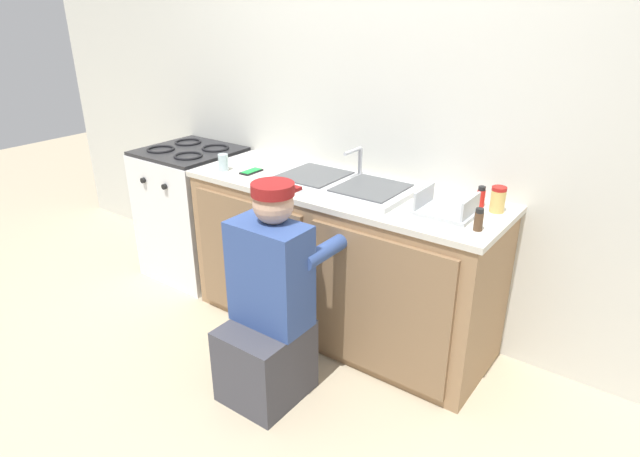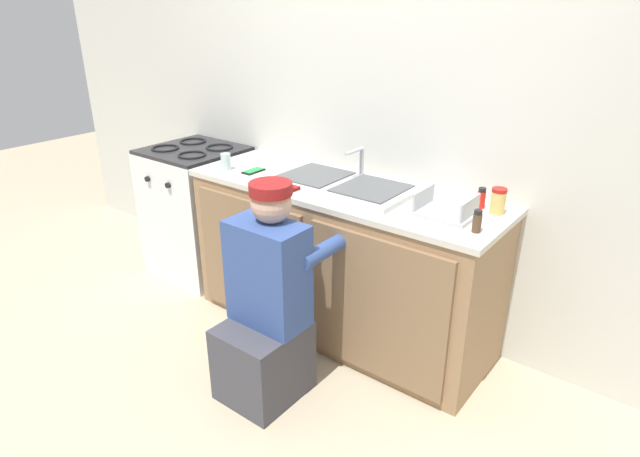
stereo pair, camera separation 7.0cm
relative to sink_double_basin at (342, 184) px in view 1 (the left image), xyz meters
The scene contains 13 objects.
ground_plane 0.97m from the sink_double_basin, 90.00° to the right, with size 12.00×12.00×0.00m, color tan.
back_wall 0.48m from the sink_double_basin, 90.00° to the left, with size 6.00×0.10×2.50m, color silver.
counter_cabinet 0.49m from the sink_double_basin, 90.00° to the right, with size 1.81×0.62×0.87m.
countertop 0.04m from the sink_double_basin, 90.00° to the right, with size 1.85×0.62×0.03m, color beige.
sink_double_basin is the anchor object (origin of this frame).
stove_range 1.34m from the sink_double_basin, behind, with size 0.61×0.62×0.93m.
plumber_person 0.83m from the sink_double_basin, 86.11° to the right, with size 0.42×0.61×1.10m.
spice_bottle_pepper 0.84m from the sink_double_basin, ahead, with size 0.04×0.04×0.10m.
cell_phone 0.59m from the sink_double_basin, behind, with size 0.07×0.14×0.01m.
water_glass 0.77m from the sink_double_basin, 167.58° to the right, with size 0.06×0.06×0.10m.
condiment_jar 0.83m from the sink_double_basin, ahead, with size 0.07×0.07×0.13m.
dish_rack_tray 0.63m from the sink_double_basin, ahead, with size 0.28×0.22×0.11m.
spice_bottle_red 0.75m from the sink_double_basin, 12.30° to the left, with size 0.04×0.04×0.10m.
Camera 1 is at (1.55, -2.03, 1.86)m, focal length 30.00 mm.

